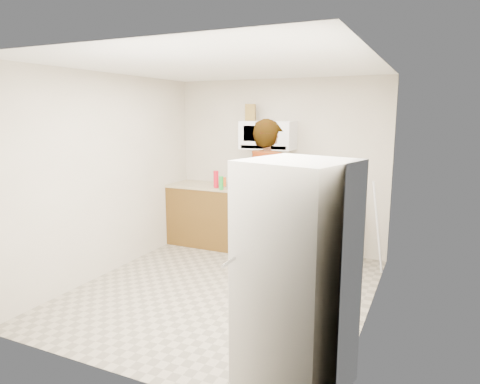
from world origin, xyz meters
The scene contains 20 objects.
floor centered at (0.00, 0.00, 0.00)m, with size 3.60×3.60×0.00m, color gray.
back_wall centered at (0.00, 1.79, 1.25)m, with size 3.20×0.02×2.50m, color beige.
right_wall centered at (1.59, 0.00, 1.25)m, with size 0.02×3.60×2.50m, color beige.
cabinet_left centered at (-1.04, 1.49, 0.45)m, with size 1.12×0.62×0.90m, color brown.
counter_left centered at (-1.04, 1.49, 0.92)m, with size 1.14×0.64×0.04m, color tan.
cabinet_right centered at (0.68, 1.49, 0.45)m, with size 0.80×0.62×0.90m, color brown.
counter_right centered at (0.68, 1.49, 0.92)m, with size 0.82×0.64×0.04m, color tan.
gas_range centered at (-0.10, 1.48, 0.49)m, with size 0.76×0.65×1.13m.
microwave centered at (-0.10, 1.61, 1.70)m, with size 0.76×0.38×0.40m, color white.
person centered at (0.21, 0.82, 0.97)m, with size 0.71×0.47×1.95m, color tan.
fridge centered at (1.26, -1.32, 0.85)m, with size 0.70×0.70×1.70m, color silver.
kettle centered at (0.65, 1.59, 1.03)m, with size 0.15×0.15×0.18m, color silver.
jug centered at (-0.37, 1.61, 2.02)m, with size 0.14×0.14×0.24m, color brown.
saucepan centered at (-0.29, 1.59, 1.02)m, with size 0.25×0.25×0.13m, color silver.
tray centered at (-0.03, 1.43, 0.96)m, with size 0.25×0.16×0.05m, color silver.
bottle_spray centered at (-0.78, 1.30, 1.06)m, with size 0.07×0.07×0.25m, color red.
bottle_hot_sauce centered at (-0.70, 1.42, 1.01)m, with size 0.05×0.05×0.14m, color #E55B19.
bottle_green_cap centered at (-0.64, 1.18, 1.03)m, with size 0.06×0.06×0.19m, color #1B952A.
pot_lid centered at (-0.78, 1.46, 0.94)m, with size 0.26×0.26×0.01m, color white.
broom centered at (1.52, 1.21, 0.61)m, with size 0.03×0.03×1.22m, color silver.
Camera 1 is at (2.12, -4.15, 2.02)m, focal length 32.00 mm.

